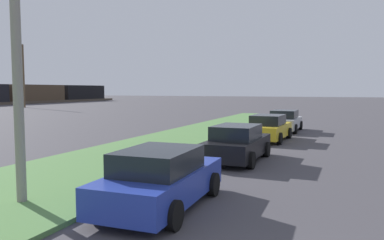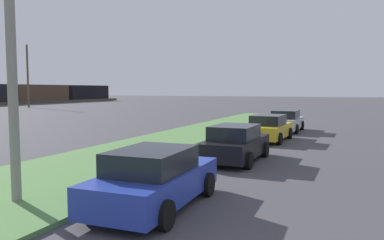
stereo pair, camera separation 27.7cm
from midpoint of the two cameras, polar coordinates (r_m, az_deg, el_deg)
name	(u,v)px [view 2 (the right image)]	position (r m, az deg, el deg)	size (l,w,h in m)	color
grass_median	(125,158)	(15.92, -9.64, -5.68)	(60.00, 6.00, 0.12)	#517F42
parked_car_blue	(154,179)	(9.37, -4.84, -8.82)	(4.36, 2.13, 1.47)	#23389E
parked_car_black	(235,144)	(15.36, 7.10, -3.55)	(4.32, 2.05, 1.47)	black
parked_car_yellow	(269,128)	(21.72, 11.89, -1.21)	(4.37, 2.15, 1.47)	gold
parked_car_silver	(286,121)	(26.86, 14.31, -0.15)	(4.32, 2.06, 1.47)	#B2B5BA
streetlight	(24,27)	(10.12, -23.34, 12.75)	(1.07, 2.81, 7.50)	gray
distant_utility_pole	(28,76)	(66.02, -23.48, 6.09)	(0.30, 0.30, 10.00)	brown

